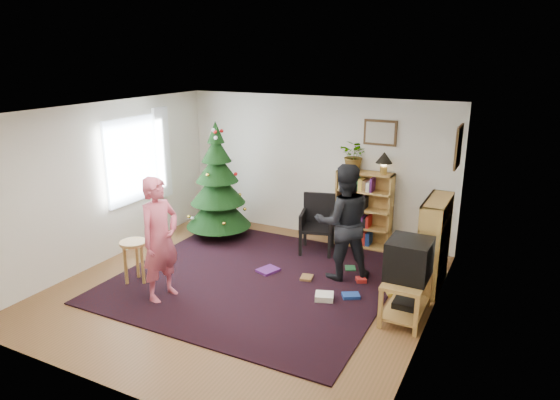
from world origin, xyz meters
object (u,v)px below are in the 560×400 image
at_px(crt_tv, 409,259).
at_px(table_lamp, 384,159).
at_px(bookshelf_back, 364,208).
at_px(tv_stand, 406,293).
at_px(picture_right, 459,147).
at_px(person_standing, 160,239).
at_px(bookshelf_right, 434,243).
at_px(person_by_chair, 343,222).
at_px(picture_back, 380,133).
at_px(potted_plant, 355,156).
at_px(christmas_tree, 218,191).
at_px(stool, 134,251).
at_px(armchair, 320,221).

relative_size(crt_tv, table_lamp, 1.53).
distance_m(bookshelf_back, tv_stand, 2.47).
distance_m(picture_right, person_standing, 4.29).
xyz_separation_m(bookshelf_right, person_by_chair, (-1.24, -0.30, 0.20)).
relative_size(picture_right, person_by_chair, 0.35).
xyz_separation_m(picture_back, person_by_chair, (-0.05, -1.52, -1.09)).
xyz_separation_m(picture_right, potted_plant, (-1.70, 0.59, -0.39)).
distance_m(picture_back, christmas_tree, 2.96).
bearing_deg(picture_right, tv_stand, -99.52).
bearing_deg(person_by_chair, crt_tv, 114.94).
bearing_deg(crt_tv, bookshelf_back, 120.44).
bearing_deg(table_lamp, bookshelf_right, -45.46).
bearing_deg(picture_right, person_by_chair, -150.04).
xyz_separation_m(person_standing, potted_plant, (1.62, 3.08, 0.71)).
relative_size(stool, potted_plant, 1.23).
distance_m(tv_stand, potted_plant, 2.84).
relative_size(christmas_tree, person_standing, 1.23).
height_order(armchair, person_standing, person_standing).
bearing_deg(picture_right, stool, -149.77).
xyz_separation_m(tv_stand, crt_tv, (-0.00, -0.00, 0.47)).
height_order(picture_back, table_lamp, picture_back).
bearing_deg(armchair, table_lamp, 18.43).
relative_size(picture_back, table_lamp, 1.51).
relative_size(potted_plant, table_lamp, 1.42).
relative_size(tv_stand, table_lamp, 2.39).
bearing_deg(table_lamp, potted_plant, 180.00).
xyz_separation_m(picture_back, stool, (-2.64, -3.04, -1.45)).
bearing_deg(bookshelf_back, picture_right, -21.50).
distance_m(armchair, person_by_chair, 1.12).
distance_m(person_by_chair, table_lamp, 1.55).
xyz_separation_m(crt_tv, armchair, (-1.81, 1.54, -0.27)).
xyz_separation_m(picture_right, bookshelf_right, (-0.14, -0.49, -1.29)).
bearing_deg(christmas_tree, picture_back, 19.79).
xyz_separation_m(picture_back, picture_right, (1.33, -0.73, 0.00)).
bearing_deg(armchair, bookshelf_back, 30.20).
xyz_separation_m(bookshelf_right, crt_tv, (-0.12, -1.03, 0.13)).
height_order(picture_back, potted_plant, picture_back).
height_order(bookshelf_back, person_standing, person_standing).
bearing_deg(person_standing, picture_back, -25.38).
distance_m(bookshelf_right, stool, 4.24).
relative_size(picture_right, stool, 0.94).
bearing_deg(armchair, christmas_tree, 172.10).
bearing_deg(picture_back, bookshelf_back, -142.02).
distance_m(bookshelf_right, person_by_chair, 1.29).
bearing_deg(table_lamp, tv_stand, -65.92).
height_order(picture_back, stool, picture_back).
xyz_separation_m(armchair, table_lamp, (0.87, 0.57, 1.02)).
relative_size(tv_stand, person_standing, 0.52).
height_order(bookshelf_back, armchair, bookshelf_back).
xyz_separation_m(bookshelf_back, armchair, (-0.57, -0.57, -0.14)).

